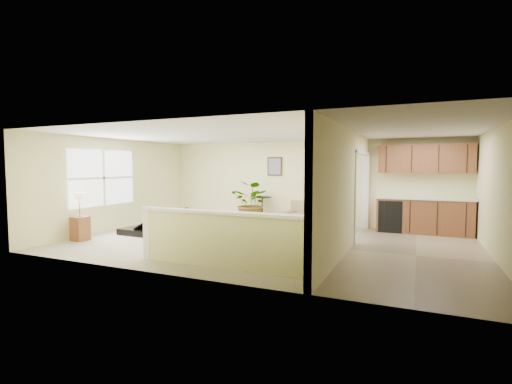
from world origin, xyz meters
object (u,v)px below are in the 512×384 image
at_px(loveseat, 313,214).
at_px(accent_table, 262,206).
at_px(piano_bench, 200,228).
at_px(small_plant, 347,224).
at_px(piano, 159,210).
at_px(palm_plant, 252,203).
at_px(lamp_stand, 80,220).

relative_size(loveseat, accent_table, 2.14).
bearing_deg(piano_bench, accent_table, 83.14).
height_order(piano_bench, small_plant, piano_bench).
xyz_separation_m(piano, palm_plant, (1.74, 2.19, 0.04)).
bearing_deg(lamp_stand, small_plant, 33.03).
relative_size(piano, piano_bench, 2.25).
distance_m(piano, lamp_stand, 1.93).
relative_size(piano_bench, small_plant, 1.64).
distance_m(loveseat, small_plant, 1.26).
height_order(piano_bench, lamp_stand, lamp_stand).
xyz_separation_m(piano_bench, palm_plant, (0.19, 2.61, 0.36)).
bearing_deg(lamp_stand, palm_plant, 54.37).
relative_size(loveseat, small_plant, 3.42).
relative_size(piano_bench, palm_plant, 0.63).
bearing_deg(piano, palm_plant, 54.54).
relative_size(piano, lamp_stand, 1.70).
xyz_separation_m(piano, small_plant, (4.59, 2.00, -0.38)).
xyz_separation_m(piano_bench, loveseat, (1.94, 3.02, 0.07)).
bearing_deg(small_plant, loveseat, 151.66).
height_order(palm_plant, lamp_stand, palm_plant).
distance_m(palm_plant, lamp_stand, 4.71).
xyz_separation_m(accent_table, palm_plant, (-0.17, -0.37, 0.11)).
xyz_separation_m(piano, accent_table, (1.90, 2.56, -0.07)).
bearing_deg(accent_table, lamp_stand, -124.70).
xyz_separation_m(accent_table, lamp_stand, (-2.91, -4.20, -0.05)).
bearing_deg(palm_plant, piano_bench, -94.21).
xyz_separation_m(piano, piano_bench, (1.54, -0.42, -0.32)).
bearing_deg(loveseat, palm_plant, -158.66).
bearing_deg(small_plant, accent_table, 168.18).
distance_m(piano_bench, loveseat, 3.59).
bearing_deg(accent_table, piano_bench, -96.86).
bearing_deg(loveseat, small_plant, -20.11).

